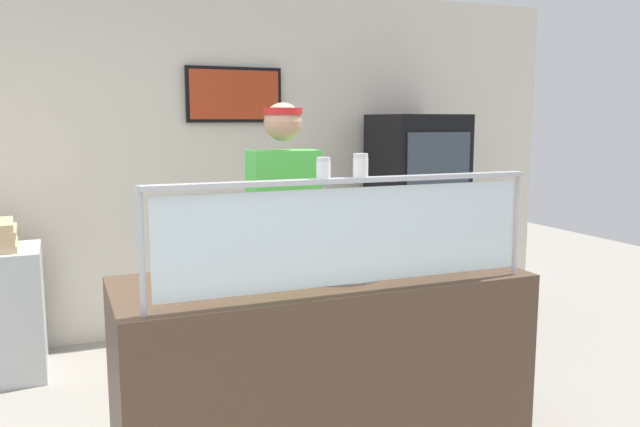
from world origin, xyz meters
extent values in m
plane|color=gray|center=(0.94, 1.00, 0.00)|extent=(12.00, 12.00, 0.00)
cube|color=silver|center=(0.94, 2.69, 1.35)|extent=(6.28, 0.08, 2.70)
cube|color=black|center=(1.14, 2.62, 1.86)|extent=(0.76, 0.04, 0.43)
cube|color=#B23819|center=(1.14, 2.60, 1.86)|extent=(0.71, 0.01, 0.38)
cube|color=#4C3828|center=(0.94, 0.38, 0.47)|extent=(1.88, 0.75, 0.95)
cylinder|color=#B2B5BC|center=(0.10, 0.06, 1.19)|extent=(0.02, 0.02, 0.48)
cylinder|color=#B2B5BC|center=(1.78, 0.06, 1.19)|extent=(0.02, 0.02, 0.48)
cube|color=silver|center=(0.94, 0.06, 1.19)|extent=(1.62, 0.01, 0.40)
cube|color=#B2B5BC|center=(0.94, 0.06, 1.42)|extent=(1.68, 0.06, 0.02)
cylinder|color=#9EA0A8|center=(1.02, 0.38, 0.96)|extent=(0.47, 0.47, 0.01)
cylinder|color=tan|center=(1.02, 0.38, 0.97)|extent=(0.44, 0.44, 0.02)
cylinder|color=#D65B2D|center=(1.02, 0.38, 0.98)|extent=(0.39, 0.39, 0.01)
cube|color=#ADAFB7|center=(1.04, 0.36, 0.99)|extent=(0.14, 0.29, 0.01)
cylinder|color=white|center=(0.82, 0.06, 1.47)|extent=(0.06, 0.06, 0.07)
cylinder|color=white|center=(0.82, 0.06, 1.46)|extent=(0.05, 0.05, 0.04)
cylinder|color=silver|center=(0.82, 0.06, 1.51)|extent=(0.05, 0.05, 0.02)
cylinder|color=white|center=(0.98, 0.06, 1.47)|extent=(0.06, 0.06, 0.08)
cylinder|color=red|center=(0.98, 0.06, 1.46)|extent=(0.05, 0.05, 0.05)
cylinder|color=silver|center=(0.98, 0.06, 1.52)|extent=(0.06, 0.06, 0.02)
cylinder|color=#23232D|center=(0.88, 1.05, 0.47)|extent=(0.13, 0.13, 0.95)
cylinder|color=#23232D|center=(1.10, 1.05, 0.47)|extent=(0.13, 0.13, 0.95)
cube|color=#4CD14C|center=(0.99, 1.05, 1.23)|extent=(0.38, 0.21, 0.55)
sphere|color=tan|center=(0.99, 1.05, 1.66)|extent=(0.21, 0.21, 0.21)
cylinder|color=red|center=(0.99, 1.05, 1.71)|extent=(0.21, 0.21, 0.04)
cylinder|color=tan|center=(1.17, 0.83, 1.13)|extent=(0.08, 0.34, 0.08)
cube|color=black|center=(2.56, 2.25, 0.85)|extent=(0.66, 0.63, 1.71)
cube|color=#38424C|center=(2.56, 1.92, 0.89)|extent=(0.56, 0.02, 1.37)
cylinder|color=blue|center=(2.39, 2.03, 0.94)|extent=(0.06, 0.06, 0.20)
cylinder|color=green|center=(2.50, 2.03, 0.94)|extent=(0.06, 0.06, 0.20)
cylinder|color=blue|center=(2.62, 2.03, 0.94)|extent=(0.06, 0.06, 0.20)
cylinder|color=red|center=(2.74, 2.03, 0.94)|extent=(0.06, 0.06, 0.20)
camera|label=1|loc=(-0.16, -2.27, 1.66)|focal=35.69mm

